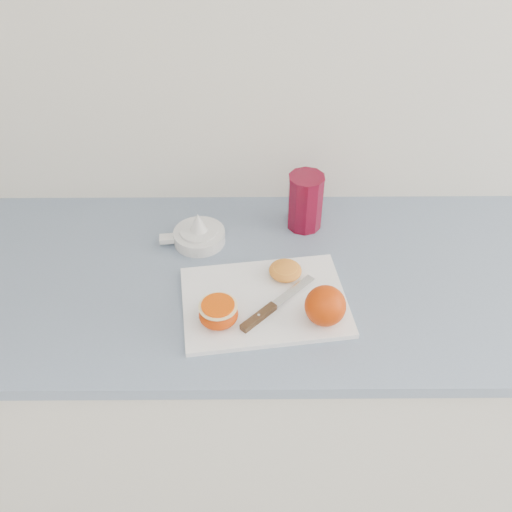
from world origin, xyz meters
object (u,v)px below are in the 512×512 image
object	(u,v)px
counter	(281,389)
citrus_juicer	(199,234)
cutting_board	(264,301)
half_orange	(218,313)
red_tumbler	(305,203)

from	to	relation	value
counter	citrus_juicer	world-z (taller)	citrus_juicer
cutting_board	counter	bearing A→B (deg)	61.67
cutting_board	citrus_juicer	xyz separation A→B (m)	(-0.16, 0.21, 0.02)
cutting_board	citrus_juicer	bearing A→B (deg)	126.55
counter	half_orange	bearing A→B (deg)	-132.79
cutting_board	citrus_juicer	size ratio (longest dim) A/B	2.20
counter	cutting_board	size ratio (longest dim) A/B	7.28
cutting_board	citrus_juicer	distance (m)	0.26
cutting_board	red_tumbler	distance (m)	0.30
cutting_board	half_orange	size ratio (longest dim) A/B	4.30
cutting_board	red_tumbler	size ratio (longest dim) A/B	2.41
counter	cutting_board	distance (m)	0.46
half_orange	citrus_juicer	distance (m)	0.28
half_orange	counter	bearing A→B (deg)	47.21
citrus_juicer	half_orange	bearing A→B (deg)	-77.56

